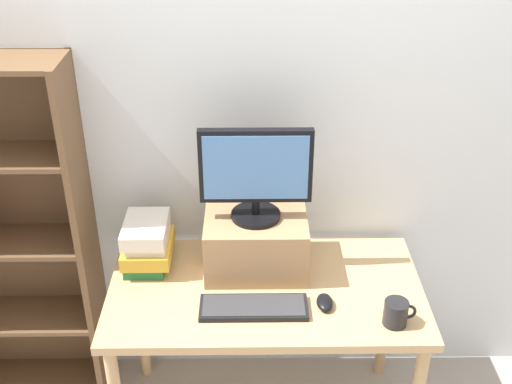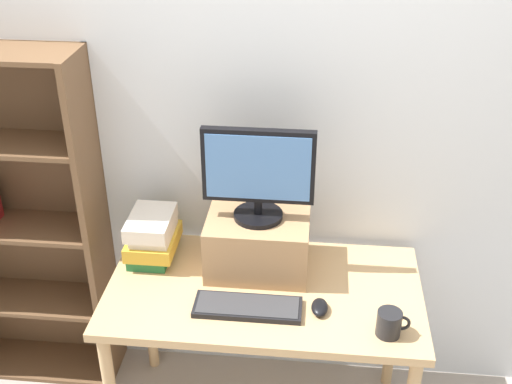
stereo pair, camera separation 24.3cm
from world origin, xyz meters
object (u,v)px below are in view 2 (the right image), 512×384
object	(u,v)px
computer_mouse	(320,307)
coffee_mug	(390,323)
riser_box	(258,242)
keyboard	(248,307)
computer_monitor	(258,173)
bookshelf_unit	(16,222)
book_stack	(152,236)
desk	(264,305)

from	to	relation	value
computer_mouse	coffee_mug	bearing A→B (deg)	-22.16
riser_box	computer_mouse	world-z (taller)	riser_box
keyboard	computer_monitor	bearing A→B (deg)	87.77
bookshelf_unit	book_stack	size ratio (longest dim) A/B	5.81
bookshelf_unit	computer_mouse	xyz separation A→B (m)	(1.37, -0.39, -0.05)
keyboard	book_stack	distance (m)	0.55
computer_monitor	desk	bearing A→B (deg)	-75.32
computer_monitor	bookshelf_unit	bearing A→B (deg)	173.45
riser_box	computer_mouse	size ratio (longest dim) A/B	3.99
riser_box	keyboard	xyz separation A→B (m)	(-0.01, -0.29, -0.11)
desk	computer_mouse	world-z (taller)	computer_mouse
computer_mouse	book_stack	size ratio (longest dim) A/B	0.37
desk	book_stack	distance (m)	0.55
desk	computer_monitor	bearing A→B (deg)	104.68
computer_mouse	coffee_mug	world-z (taller)	coffee_mug
bookshelf_unit	computer_mouse	bearing A→B (deg)	-16.06
desk	bookshelf_unit	distance (m)	1.19
coffee_mug	computer_mouse	bearing A→B (deg)	157.84
riser_box	coffee_mug	size ratio (longest dim) A/B	3.38
riser_box	desk	bearing A→B (deg)	-75.46
keyboard	bookshelf_unit	bearing A→B (deg)	159.30
riser_box	book_stack	distance (m)	0.45
book_stack	keyboard	bearing A→B (deg)	-34.95
bookshelf_unit	coffee_mug	xyz separation A→B (m)	(1.62, -0.50, -0.02)
riser_box	coffee_mug	world-z (taller)	riser_box
riser_box	computer_mouse	bearing A→B (deg)	-45.65
computer_monitor	book_stack	bearing A→B (deg)	177.31
bookshelf_unit	riser_box	bearing A→B (deg)	-6.48
book_stack	computer_monitor	bearing A→B (deg)	-2.69
bookshelf_unit	computer_monitor	bearing A→B (deg)	-6.55
book_stack	riser_box	bearing A→B (deg)	-2.51
bookshelf_unit	keyboard	size ratio (longest dim) A/B	3.94
keyboard	computer_mouse	size ratio (longest dim) A/B	3.98
computer_monitor	computer_mouse	xyz separation A→B (m)	(0.26, -0.27, -0.42)
keyboard	book_stack	world-z (taller)	book_stack
bookshelf_unit	riser_box	distance (m)	1.12
computer_monitor	keyboard	world-z (taller)	computer_monitor
riser_box	computer_mouse	xyz separation A→B (m)	(0.26, -0.27, -0.10)
riser_box	coffee_mug	xyz separation A→B (m)	(0.51, -0.37, -0.07)
keyboard	book_stack	xyz separation A→B (m)	(-0.44, 0.31, 0.09)
desk	computer_mouse	xyz separation A→B (m)	(0.22, -0.12, 0.11)
desk	bookshelf_unit	xyz separation A→B (m)	(-1.15, 0.27, 0.16)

